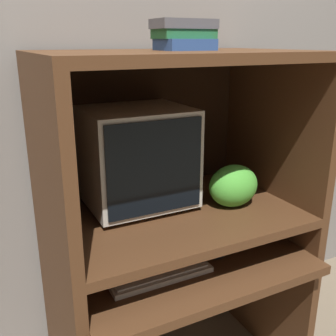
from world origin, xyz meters
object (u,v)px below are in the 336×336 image
(crt_monitor, at_px, (137,157))
(book_stack, at_px, (184,35))
(keyboard, at_px, (158,273))
(snack_bag, at_px, (233,186))
(mouse, at_px, (218,254))

(crt_monitor, xyz_separation_m, book_stack, (0.16, -0.10, 0.47))
(keyboard, bearing_deg, snack_bag, 13.64)
(crt_monitor, distance_m, mouse, 0.51)
(crt_monitor, distance_m, keyboard, 0.46)
(crt_monitor, bearing_deg, mouse, -50.63)
(crt_monitor, distance_m, book_stack, 0.50)
(crt_monitor, distance_m, snack_bag, 0.42)
(book_stack, bearing_deg, keyboard, -137.86)
(crt_monitor, xyz_separation_m, snack_bag, (0.35, -0.18, -0.12))
(keyboard, relative_size, snack_bag, 1.82)
(keyboard, bearing_deg, mouse, 0.73)
(mouse, distance_m, book_stack, 0.86)
(keyboard, xyz_separation_m, snack_bag, (0.39, 0.10, 0.25))
(crt_monitor, height_order, book_stack, book_stack)
(keyboard, relative_size, mouse, 5.26)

